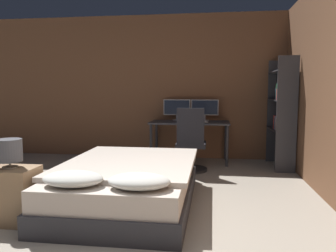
% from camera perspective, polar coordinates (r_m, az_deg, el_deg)
% --- Properties ---
extents(wall_back, '(12.00, 0.06, 2.70)m').
position_cam_1_polar(wall_back, '(6.27, 1.52, 6.78)').
color(wall_back, brown).
rests_on(wall_back, ground_plane).
extents(bed, '(1.44, 2.07, 0.56)m').
position_cam_1_polar(bed, '(3.75, -6.96, -9.90)').
color(bed, '#2D2D33').
rests_on(bed, ground_plane).
extents(nightstand, '(0.48, 0.36, 0.54)m').
position_cam_1_polar(nightstand, '(3.59, -25.58, -10.78)').
color(nightstand, '#997551').
rests_on(nightstand, ground_plane).
extents(bedside_lamp, '(0.24, 0.24, 0.28)m').
position_cam_1_polar(bedside_lamp, '(3.49, -25.91, -3.88)').
color(bedside_lamp, gray).
rests_on(bedside_lamp, nightstand).
extents(desk, '(1.41, 0.67, 0.73)m').
position_cam_1_polar(desk, '(5.87, 3.81, -0.08)').
color(desk, '#38383D').
rests_on(desk, ground_plane).
extents(monitor_left, '(0.50, 0.16, 0.39)m').
position_cam_1_polar(monitor_left, '(6.10, 1.55, 3.11)').
color(monitor_left, '#B7B7BC').
rests_on(monitor_left, desk).
extents(monitor_right, '(0.50, 0.16, 0.39)m').
position_cam_1_polar(monitor_right, '(6.07, 6.43, 3.06)').
color(monitor_right, '#B7B7BC').
rests_on(monitor_right, desk).
extents(keyboard, '(0.41, 0.13, 0.02)m').
position_cam_1_polar(keyboard, '(5.63, 3.65, 0.65)').
color(keyboard, '#B7B7BC').
rests_on(keyboard, desk).
extents(computer_mouse, '(0.07, 0.05, 0.04)m').
position_cam_1_polar(computer_mouse, '(5.62, 6.65, 0.70)').
color(computer_mouse, '#B7B7BC').
rests_on(computer_mouse, desk).
extents(office_chair, '(0.52, 0.52, 1.02)m').
position_cam_1_polar(office_chair, '(5.20, 4.01, -3.59)').
color(office_chair, black).
rests_on(office_chair, ground_plane).
extents(bookshelf, '(0.31, 0.88, 1.81)m').
position_cam_1_polar(bookshelf, '(5.68, 19.32, 2.80)').
color(bookshelf, '#333338').
rests_on(bookshelf, ground_plane).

